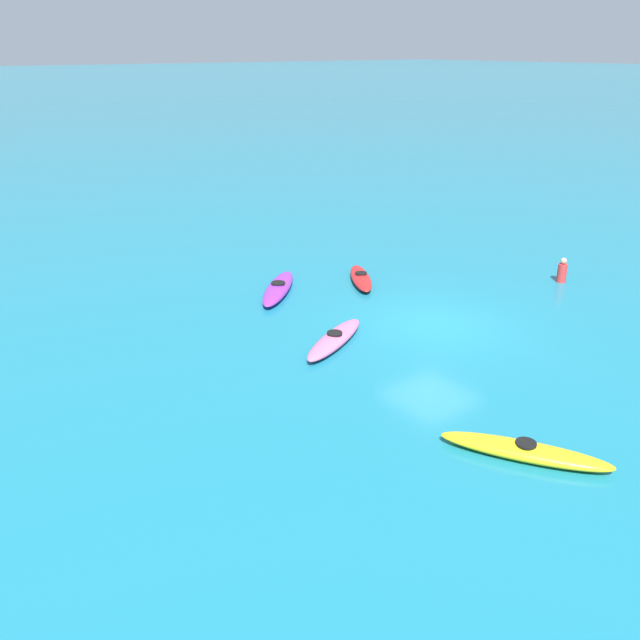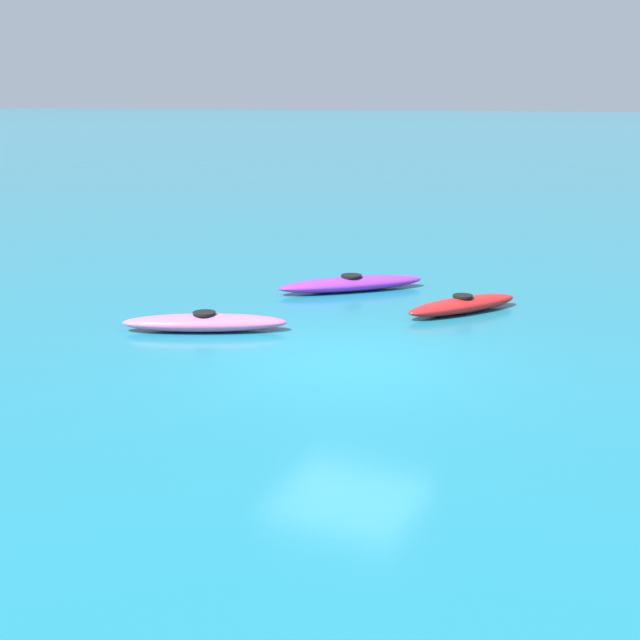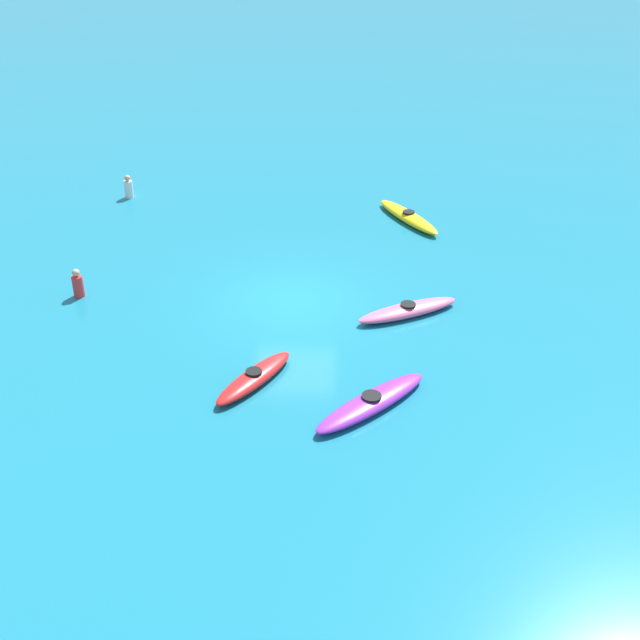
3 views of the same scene
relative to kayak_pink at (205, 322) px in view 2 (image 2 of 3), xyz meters
name	(u,v)px [view 2 (image 2 of 3)]	position (x,y,z in m)	size (l,w,h in m)	color
ground_plane	(349,363)	(0.67, 3.31, -0.16)	(600.00, 600.00, 0.00)	#19728C
kayak_pink	(205,322)	(0.00, 0.00, 0.00)	(2.01, 3.07, 0.37)	pink
kayak_red	(462,305)	(-3.55, 3.94, 0.00)	(2.69, 2.01, 0.37)	red
kayak_purple	(351,284)	(-4.42, 1.05, 0.00)	(2.96, 2.99, 0.37)	purple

